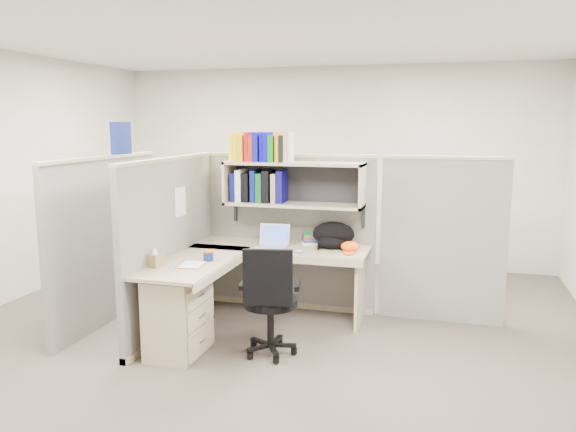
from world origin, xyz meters
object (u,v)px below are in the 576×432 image
(laptop, at_px, (273,235))
(backpack, at_px, (332,235))
(snack_canister, at_px, (208,255))
(task_chair, at_px, (270,318))
(desk, at_px, (208,296))

(laptop, height_order, backpack, backpack)
(laptop, relative_size, snack_canister, 3.21)
(backpack, distance_m, snack_canister, 1.27)
(snack_canister, xyz_separation_m, task_chair, (0.65, -0.23, -0.44))
(snack_canister, bearing_deg, laptop, 62.41)
(laptop, height_order, task_chair, task_chair)
(backpack, xyz_separation_m, task_chair, (-0.31, -1.06, -0.51))
(desk, distance_m, snack_canister, 0.36)
(backpack, bearing_deg, snack_canister, -132.98)
(laptop, xyz_separation_m, snack_canister, (-0.37, -0.72, -0.06))
(desk, height_order, backpack, backpack)
(desk, height_order, laptop, laptop)
(desk, relative_size, backpack, 4.18)
(backpack, xyz_separation_m, snack_canister, (-0.95, -0.83, -0.08))
(backpack, relative_size, snack_canister, 4.43)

